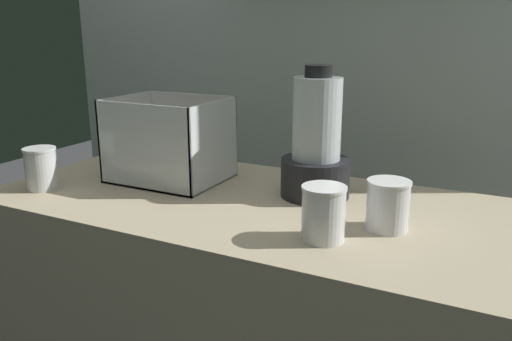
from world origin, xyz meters
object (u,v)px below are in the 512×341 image
(blender_pitcher, at_px, (316,147))
(juice_cup_orange_left, at_px, (323,215))
(juice_cup_orange_far_left, at_px, (41,171))
(juice_cup_beet_middle, at_px, (388,209))
(carrot_display_bin, at_px, (172,153))

(blender_pitcher, height_order, juice_cup_orange_left, blender_pitcher)
(juice_cup_orange_far_left, distance_m, juice_cup_beet_middle, 0.92)
(carrot_display_bin, distance_m, juice_cup_beet_middle, 0.65)
(juice_cup_orange_left, relative_size, juice_cup_beet_middle, 1.05)
(carrot_display_bin, xyz_separation_m, blender_pitcher, (0.42, 0.04, 0.05))
(blender_pitcher, height_order, juice_cup_beet_middle, blender_pitcher)
(juice_cup_beet_middle, bearing_deg, carrot_display_bin, 170.83)
(carrot_display_bin, bearing_deg, juice_cup_orange_left, -22.32)
(carrot_display_bin, height_order, juice_cup_orange_left, carrot_display_bin)
(juice_cup_orange_far_left, bearing_deg, juice_cup_orange_left, 1.01)
(blender_pitcher, relative_size, juice_cup_orange_far_left, 2.95)
(blender_pitcher, xyz_separation_m, juice_cup_beet_middle, (0.22, -0.15, -0.08))
(blender_pitcher, bearing_deg, carrot_display_bin, -173.94)
(juice_cup_orange_left, bearing_deg, juice_cup_beet_middle, 48.21)
(carrot_display_bin, distance_m, juice_cup_orange_left, 0.58)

